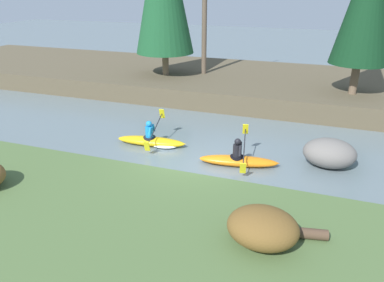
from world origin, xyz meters
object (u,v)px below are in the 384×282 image
at_px(kayaker_middle, 154,141).
at_px(boulder_midstream, 330,153).
at_px(kayaker_lead, 239,160).
at_px(driftwood_log, 278,231).

height_order(kayaker_middle, boulder_midstream, kayaker_middle).
distance_m(kayaker_middle, boulder_midstream, 6.44).
height_order(kayaker_lead, driftwood_log, kayaker_lead).
height_order(kayaker_middle, driftwood_log, kayaker_middle).
distance_m(boulder_midstream, driftwood_log, 5.52).
height_order(kayaker_lead, boulder_midstream, kayaker_lead).
bearing_deg(driftwood_log, kayaker_middle, 126.25).
bearing_deg(kayaker_middle, kayaker_lead, -15.80).
bearing_deg(boulder_midstream, driftwood_log, -100.95).
distance_m(kayaker_lead, boulder_midstream, 3.09).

